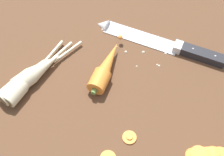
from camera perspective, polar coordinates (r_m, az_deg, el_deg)
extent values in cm
cube|color=brown|center=(69.69, 0.44, -0.24)|extent=(120.00, 90.00, 4.00)
cube|color=silver|center=(75.42, 5.87, 8.25)|extent=(20.42, 7.19, 0.50)
cone|color=silver|center=(78.13, -1.96, 10.77)|extent=(3.53, 4.35, 3.96)
cube|color=silver|center=(73.72, 13.24, 6.17)|extent=(2.40, 3.19, 2.20)
cube|color=#232328|center=(73.74, 18.02, 4.46)|extent=(11.29, 4.33, 2.20)
sphere|color=silver|center=(72.84, 16.16, 5.73)|extent=(0.50, 0.50, 0.50)
sphere|color=silver|center=(73.11, 20.31, 4.23)|extent=(0.50, 0.50, 0.50)
cylinder|color=orange|center=(64.62, -2.63, -0.60)|extent=(4.66, 5.41, 4.20)
cone|color=orange|center=(67.75, -0.68, 3.42)|extent=(5.13, 12.39, 3.99)
sphere|color=orange|center=(72.60, 1.72, 8.29)|extent=(1.20, 1.20, 1.20)
cylinder|color=#5B7F3D|center=(63.17, -3.71, -2.82)|extent=(1.29, 1.11, 1.20)
cylinder|color=beige|center=(67.11, -19.90, -2.71)|extent=(5.73, 6.37, 4.00)
cone|color=beige|center=(68.61, -15.45, 1.29)|extent=(7.15, 10.02, 3.80)
cylinder|color=beige|center=(71.58, -11.01, 4.73)|extent=(4.61, 9.49, 0.70)
cylinder|color=brown|center=(66.76, -21.54, -4.19)|extent=(2.69, 1.38, 2.80)
cylinder|color=beige|center=(66.68, -19.34, -3.00)|extent=(5.07, 5.74, 4.00)
cone|color=beige|center=(68.68, -15.79, 1.23)|extent=(5.81, 9.40, 3.80)
cylinder|color=beige|center=(72.03, -12.25, 4.84)|extent=(2.98, 9.34, 0.70)
cylinder|color=brown|center=(66.12, -20.67, -4.58)|extent=(2.79, 0.97, 2.80)
cylinder|color=beige|center=(67.83, -17.52, -0.55)|extent=(5.78, 6.04, 4.00)
cone|color=beige|center=(69.11, -13.25, 2.67)|extent=(7.39, 9.12, 3.80)
cylinder|color=beige|center=(71.72, -8.97, 5.34)|extent=(5.02, 8.19, 0.70)
cylinder|color=brown|center=(67.52, -19.08, -1.73)|extent=(2.59, 1.63, 2.80)
cylinder|color=orange|center=(61.23, 16.23, -14.90)|extent=(3.22, 3.22, 0.70)
cylinder|color=orange|center=(61.39, 17.18, -14.46)|extent=(3.30, 3.24, 1.81)
cylinder|color=orange|center=(61.29, 18.02, -14.63)|extent=(3.21, 3.17, 1.97)
cylinder|color=orange|center=(61.36, 19.01, -14.54)|extent=(3.19, 3.12, 1.80)
cylinder|color=orange|center=(61.40, 19.80, -14.40)|extent=(3.27, 3.24, 2.08)
cylinder|color=orange|center=(61.55, 21.11, -14.44)|extent=(3.35, 3.32, 2.09)
cylinder|color=orange|center=(60.36, 3.57, -11.93)|extent=(3.03, 3.03, 0.70)
cylinder|color=#FF9E2B|center=(60.11, 3.59, -11.84)|extent=(1.27, 1.27, 0.16)
sphere|color=silver|center=(70.29, 9.60, 2.57)|extent=(0.53, 0.53, 0.53)
sphere|color=silver|center=(77.05, -1.94, 10.00)|extent=(0.63, 0.63, 0.63)
sphere|color=silver|center=(70.46, 9.19, 2.78)|extent=(0.42, 0.42, 0.42)
sphere|color=silver|center=(75.53, 1.39, 8.87)|extent=(0.80, 0.80, 0.80)
sphere|color=silver|center=(72.01, 2.84, 5.49)|extent=(0.65, 0.65, 0.65)
sphere|color=silver|center=(69.52, 5.07, 2.47)|extent=(0.44, 0.44, 0.44)
sphere|color=silver|center=(72.29, 6.43, 5.41)|extent=(0.72, 0.72, 0.72)
sphere|color=silver|center=(73.10, 0.95, 6.50)|extent=(0.45, 0.45, 0.45)
sphere|color=silver|center=(72.91, 10.91, 5.11)|extent=(0.70, 0.70, 0.70)
sphere|color=silver|center=(73.72, 9.10, 6.24)|extent=(0.60, 0.60, 0.60)
sphere|color=silver|center=(74.80, 8.22, 7.52)|extent=(0.82, 0.82, 0.82)
sphere|color=silver|center=(74.07, 11.84, 6.08)|extent=(0.88, 0.88, 0.88)
sphere|color=silver|center=(73.74, 8.83, 6.45)|extent=(0.82, 0.82, 0.82)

